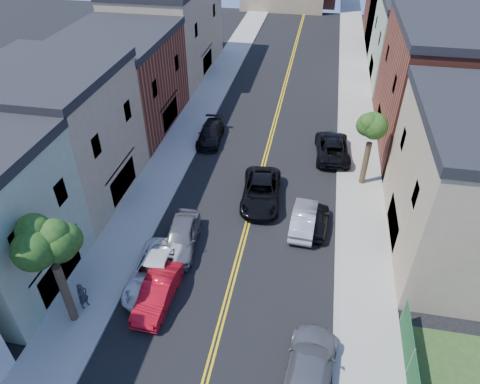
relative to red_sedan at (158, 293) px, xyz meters
The scene contains 21 objects.
sidewalk_left 24.32m from the red_sedan, 99.71° to the left, with size 3.20×100.00×0.15m, color gray.
sidewalk_right 26.67m from the red_sedan, 63.97° to the left, with size 3.20×100.00×0.15m, color gray.
curb_left 24.08m from the red_sedan, 95.60° to the left, with size 0.30×100.00×0.15m, color gray.
curb_right 25.95m from the red_sedan, 67.45° to the left, with size 0.30×100.00×0.15m, color gray.
bldg_left_tan_near 14.08m from the red_sedan, 138.71° to the left, with size 9.00×10.00×9.00m, color #998466.
bldg_left_brick 22.65m from the red_sedan, 117.07° to the left, with size 9.00×12.00×8.00m, color brown.
bldg_left_tan_far 35.68m from the red_sedan, 106.72° to the left, with size 9.00×16.00×9.50m, color #998466.
bldg_right_brick 28.58m from the red_sedan, 50.97° to the left, with size 9.00×14.00×10.00m, color brown.
bldg_right_palegrn 40.27m from the red_sedan, 63.66° to the left, with size 9.00×12.00×8.50m, color gray.
tree_left_mid 7.40m from the red_sedan, 153.48° to the right, with size 5.20×5.20×9.29m.
tree_right_far 18.91m from the red_sedan, 50.00° to the left, with size 4.40×4.40×8.03m.
red_sedan is the anchor object (origin of this frame).
white_pickup 1.55m from the red_sedan, 116.72° to the left, with size 2.53×5.49×1.53m, color silver.
grey_car_left 4.56m from the red_sedan, 90.00° to the left, with size 2.00×4.98×1.70m, color #55565C.
black_car_left 18.33m from the red_sedan, 94.62° to the left, with size 2.00×4.92×1.43m, color black.
grey_car_right 9.22m from the red_sedan, 20.08° to the right, with size 2.29×5.63×1.63m, color #5B5D63.
black_car_right 11.68m from the red_sedan, 43.60° to the left, with size 1.59×3.95×1.35m, color black.
silver_car_right 11.00m from the red_sedan, 46.30° to the left, with size 1.59×4.55×1.50m, color #ACAFB4.
dark_car_right_far 20.07m from the red_sedan, 62.40° to the left, with size 2.72×5.90×1.64m, color black.
black_suv_lane 11.21m from the red_sedan, 67.41° to the left, with size 2.75×5.96×1.66m, color black.
pedestrian_left 4.04m from the red_sedan, 162.86° to the right, with size 0.62×0.41×1.71m, color #282830.
Camera 1 is at (3.76, 1.10, 19.84)m, focal length 32.53 mm.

